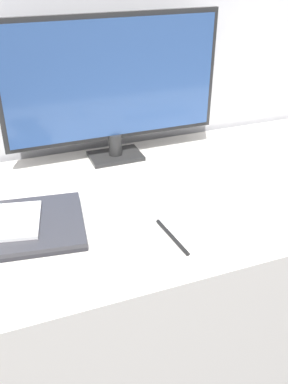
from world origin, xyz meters
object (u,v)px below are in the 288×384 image
(monitor, at_px, (113,84))
(laptop, at_px, (18,227))
(keyboard, at_px, (255,194))
(ereader, at_px, (11,221))
(pen, at_px, (172,237))

(monitor, relative_size, laptop, 1.96)
(keyboard, xyz_separation_m, laptop, (-0.62, 0.06, 0.00))
(keyboard, distance_m, laptop, 0.62)
(keyboard, relative_size, ereader, 1.60)
(ereader, relative_size, pen, 1.22)
(keyboard, height_order, laptop, laptop)
(keyboard, bearing_deg, laptop, 174.19)
(laptop, bearing_deg, keyboard, -5.81)
(laptop, bearing_deg, pen, -25.53)
(ereader, bearing_deg, keyboard, -6.30)
(pen, bearing_deg, keyboard, 18.39)
(monitor, xyz_separation_m, laptop, (-0.34, -0.30, -0.23))
(laptop, xyz_separation_m, pen, (0.33, -0.16, -0.01))
(pen, bearing_deg, ereader, 154.37)
(laptop, height_order, ereader, ereader)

